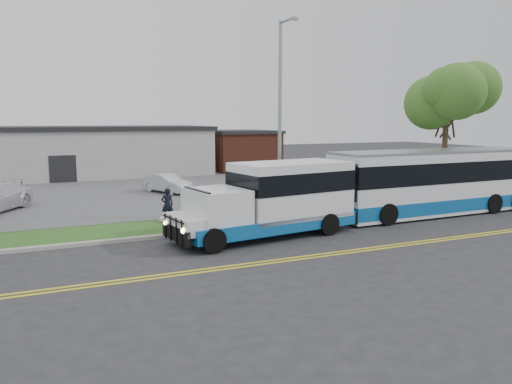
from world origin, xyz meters
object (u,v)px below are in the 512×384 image
tree_east (447,97)px  transit_bus (436,182)px  streetlight_near (281,113)px  shuttle_bus (276,197)px  pedestrian (167,205)px  parked_car_a (167,183)px

tree_east → transit_bus: 5.87m
streetlight_near → shuttle_bus: size_ratio=1.13×
tree_east → shuttle_bus: size_ratio=0.99×
streetlight_near → pedestrian: bearing=166.7°
streetlight_near → shuttle_bus: bearing=-120.2°
shuttle_bus → pedestrian: size_ratio=5.26×
tree_east → streetlight_near: streetlight_near is taller
streetlight_near → parked_car_a: (-3.01, 10.57, -4.50)m
tree_east → streetlight_near: bearing=-178.6°
parked_car_a → shuttle_bus: bearing=-110.7°
tree_east → parked_car_a: bearing=143.7°
shuttle_bus → transit_bus: bearing=-2.1°
transit_bus → pedestrian: bearing=164.8°
pedestrian → streetlight_near: bearing=168.6°
shuttle_bus → transit_bus: 9.96m
transit_bus → pedestrian: 13.95m
streetlight_near → shuttle_bus: streetlight_near is taller
pedestrian → parked_car_a: pedestrian is taller
streetlight_near → transit_bus: (8.10, -2.13, -3.53)m
tree_east → shuttle_bus: tree_east is taller
shuttle_bus → pedestrian: (-3.59, 4.39, -0.77)m
transit_bus → parked_car_a: bearing=130.1°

